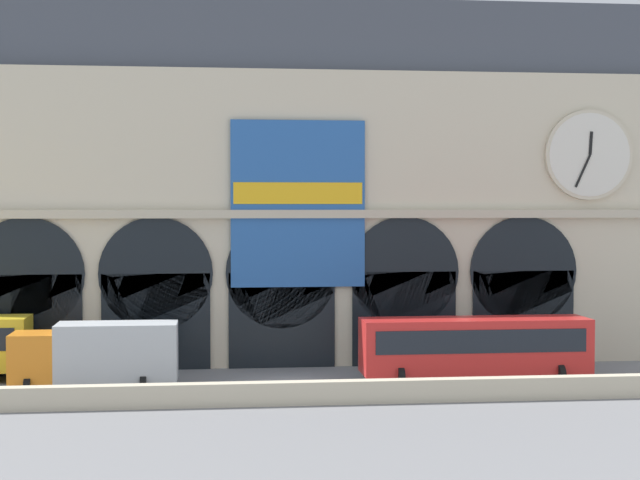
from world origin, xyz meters
TOP-DOWN VIEW (x-y plane):
  - ground_plane at (0.00, 0.00)m, footprint 200.00×200.00m
  - quay_parapet_wall at (0.00, -4.67)m, footprint 90.00×0.70m
  - station_building at (0.03, 7.67)m, footprint 40.50×5.75m
  - box_truck_midwest at (-8.90, -0.56)m, footprint 7.50×2.91m
  - bus_mideast at (8.94, -0.40)m, footprint 11.00×3.25m

SIDE VIEW (x-z plane):
  - ground_plane at x=0.00m, z-range 0.00..0.00m
  - quay_parapet_wall at x=0.00m, z-range 0.00..0.99m
  - box_truck_midwest at x=-8.90m, z-range 0.14..3.26m
  - bus_mideast at x=8.94m, z-range 0.23..3.33m
  - station_building at x=0.03m, z-range -0.27..19.31m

